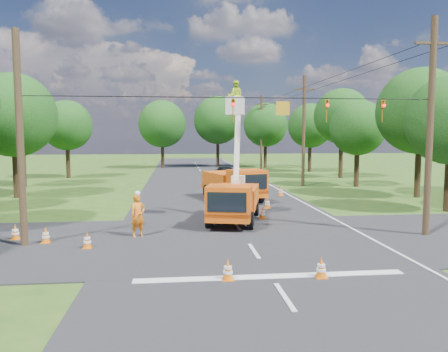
{
  "coord_description": "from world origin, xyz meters",
  "views": [
    {
      "loc": [
        -3.06,
        -16.93,
        4.7
      ],
      "look_at": [
        -0.66,
        5.07,
        2.6
      ],
      "focal_mm": 35.0,
      "sensor_mm": 36.0,
      "label": 1
    }
  ],
  "objects": [
    {
      "name": "tree_right_d",
      "position": [
        14.8,
        29.0,
        6.68
      ],
      "size": [
        6.0,
        6.0,
        9.7
      ],
      "color": "#382616",
      "rests_on": "ground"
    },
    {
      "name": "traffic_cone_7",
      "position": [
        4.89,
        15.61,
        0.36
      ],
      "size": [
        0.38,
        0.38,
        0.71
      ],
      "color": "orange",
      "rests_on": "ground"
    },
    {
      "name": "second_truck",
      "position": [
        0.99,
        13.69,
        1.23
      ],
      "size": [
        4.22,
        6.69,
        2.36
      ],
      "rotation": [
        0.0,
        0.0,
        0.33
      ],
      "color": "#CF3F0E",
      "rests_on": "ground"
    },
    {
      "name": "traffic_cone_4",
      "position": [
        -6.76,
        1.23,
        0.36
      ],
      "size": [
        0.38,
        0.38,
        0.71
      ],
      "color": "orange",
      "rests_on": "ground"
    },
    {
      "name": "tree_far_b",
      "position": [
        3.0,
        47.0,
        6.81
      ],
      "size": [
        7.0,
        7.0,
        10.32
      ],
      "color": "#382616",
      "rests_on": "ground"
    },
    {
      "name": "tree_far_a",
      "position": [
        -5.0,
        45.0,
        6.19
      ],
      "size": [
        6.6,
        6.6,
        9.5
      ],
      "color": "#382616",
      "rests_on": "ground"
    },
    {
      "name": "pole_right_far",
      "position": [
        8.5,
        42.0,
        5.11
      ],
      "size": [
        1.8,
        0.3,
        10.0
      ],
      "color": "#4C3823",
      "rests_on": "ground"
    },
    {
      "name": "tree_right_c",
      "position": [
        13.2,
        21.0,
        5.31
      ],
      "size": [
        5.0,
        5.0,
        7.83
      ],
      "color": "#382616",
      "rests_on": "ground"
    },
    {
      "name": "pole_left",
      "position": [
        -9.5,
        2.0,
        4.5
      ],
      "size": [
        0.3,
        0.3,
        9.0
      ],
      "color": "#4C3823",
      "rests_on": "ground"
    },
    {
      "name": "tree_left_e",
      "position": [
        -16.8,
        24.0,
        6.49
      ],
      "size": [
        5.8,
        5.8,
        9.41
      ],
      "color": "#382616",
      "rests_on": "ground"
    },
    {
      "name": "traffic_cone_1",
      "position": [
        1.61,
        -3.44,
        0.36
      ],
      "size": [
        0.38,
        0.38,
        0.71
      ],
      "color": "orange",
      "rests_on": "ground"
    },
    {
      "name": "pole_right_mid",
      "position": [
        8.5,
        22.0,
        5.11
      ],
      "size": [
        1.8,
        0.3,
        10.0
      ],
      "color": "#4C3823",
      "rests_on": "ground"
    },
    {
      "name": "stop_bar",
      "position": [
        0.0,
        -3.2,
        0.0
      ],
      "size": [
        9.0,
        0.45,
        0.02
      ],
      "primitive_type": "cube",
      "color": "silver",
      "rests_on": "ground"
    },
    {
      "name": "ground",
      "position": [
        0.0,
        20.0,
        0.0
      ],
      "size": [
        140.0,
        140.0,
        0.0
      ],
      "primitive_type": "plane",
      "color": "#294F17",
      "rests_on": "ground"
    },
    {
      "name": "signal_span",
      "position": [
        2.23,
        1.99,
        5.88
      ],
      "size": [
        18.0,
        0.29,
        1.07
      ],
      "color": "black",
      "rests_on": "ground"
    },
    {
      "name": "edge_line",
      "position": [
        5.6,
        20.0,
        0.0
      ],
      "size": [
        0.12,
        90.0,
        0.02
      ],
      "primitive_type": "cube",
      "color": "silver",
      "rests_on": "ground"
    },
    {
      "name": "traffic_cone_3",
      "position": [
        2.67,
        10.07,
        0.36
      ],
      "size": [
        0.38,
        0.38,
        0.71
      ],
      "color": "orange",
      "rests_on": "ground"
    },
    {
      "name": "traffic_cone_0",
      "position": [
        -1.45,
        -3.34,
        0.36
      ],
      "size": [
        0.38,
        0.38,
        0.71
      ],
      "color": "orange",
      "rests_on": "ground"
    },
    {
      "name": "tree_left_f",
      "position": [
        -14.8,
        32.0,
        5.69
      ],
      "size": [
        5.4,
        5.4,
        8.4
      ],
      "color": "#382616",
      "rests_on": "ground"
    },
    {
      "name": "distant_car",
      "position": [
        2.03,
        27.53,
        0.74
      ],
      "size": [
        2.33,
        4.54,
        1.48
      ],
      "primitive_type": "imported",
      "rotation": [
        0.0,
        0.0,
        0.14
      ],
      "color": "black",
      "rests_on": "ground"
    },
    {
      "name": "tree_far_c",
      "position": [
        9.5,
        44.0,
        6.06
      ],
      "size": [
        6.2,
        6.2,
        9.18
      ],
      "color": "#382616",
      "rests_on": "ground"
    },
    {
      "name": "tree_right_b",
      "position": [
        15.0,
        14.0,
        6.43
      ],
      "size": [
        6.4,
        6.4,
        9.65
      ],
      "color": "#382616",
      "rests_on": "ground"
    },
    {
      "name": "traffic_cone_5",
      "position": [
        -8.73,
        2.34,
        0.36
      ],
      "size": [
        0.38,
        0.38,
        0.71
      ],
      "color": "orange",
      "rests_on": "ground"
    },
    {
      "name": "bucket_truck",
      "position": [
        -0.02,
        6.03,
        1.61
      ],
      "size": [
        3.56,
        6.25,
        7.58
      ],
      "rotation": [
        0.0,
        0.0,
        -0.25
      ],
      "color": "#CF3F0E",
      "rests_on": "ground"
    },
    {
      "name": "tree_left_d",
      "position": [
        -15.0,
        17.0,
        6.12
      ],
      "size": [
        6.2,
        6.2,
        9.24
      ],
      "color": "#382616",
      "rests_on": "ground"
    },
    {
      "name": "tree_right_e",
      "position": [
        13.8,
        37.0,
        5.81
      ],
      "size": [
        5.6,
        5.6,
        8.63
      ],
      "color": "#382616",
      "rests_on": "ground"
    },
    {
      "name": "traffic_cone_6",
      "position": [
        -10.27,
        3.15,
        0.36
      ],
      "size": [
        0.38,
        0.38,
        0.71
      ],
      "color": "orange",
      "rests_on": "ground"
    },
    {
      "name": "road_main",
      "position": [
        0.0,
        20.0,
        0.0
      ],
      "size": [
        12.0,
        100.0,
        0.06
      ],
      "primitive_type": "cube",
      "color": "black",
      "rests_on": "ground"
    },
    {
      "name": "pole_right_near",
      "position": [
        8.5,
        2.0,
        5.11
      ],
      "size": [
        1.8,
        0.3,
        10.0
      ],
      "color": "#4C3823",
      "rests_on": "ground"
    },
    {
      "name": "road_cross",
      "position": [
        0.0,
        2.0,
        0.0
      ],
      "size": [
        56.0,
        10.0,
        0.07
      ],
      "primitive_type": "cube",
      "color": "black",
      "rests_on": "ground"
    },
    {
      "name": "traffic_cone_2",
      "position": [
        1.67,
        6.69,
        0.36
      ],
      "size": [
        0.38,
        0.38,
        0.71
      ],
      "color": "orange",
      "rests_on": "ground"
    },
    {
      "name": "ground_worker",
      "position": [
        -4.85,
        3.11,
        1.0
      ],
      "size": [
        0.87,
        0.8,
        2.0
      ],
      "primitive_type": "imported",
      "rotation": [
        0.0,
        0.0,
        0.58
      ],
      "color": "orange",
      "rests_on": "ground"
    }
  ]
}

